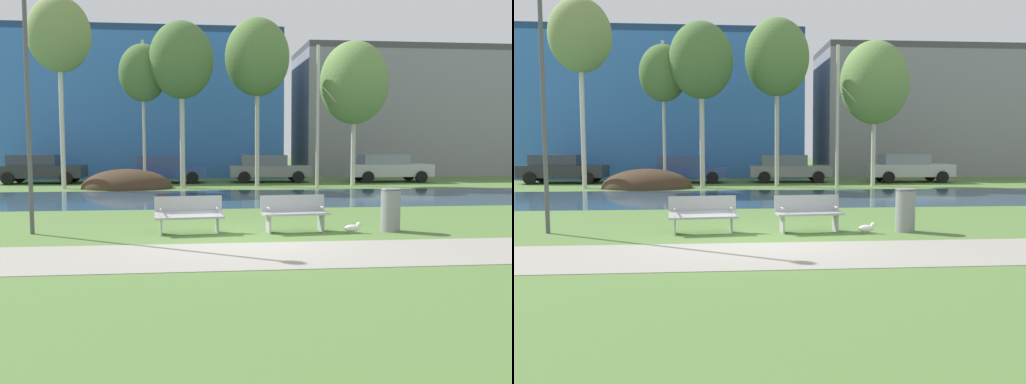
# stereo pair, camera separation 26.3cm
# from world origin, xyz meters

# --- Properties ---
(ground_plane) EXTENTS (120.00, 120.00, 0.00)m
(ground_plane) POSITION_xyz_m (0.00, 10.00, 0.00)
(ground_plane) COLOR #517538
(paved_path_strip) EXTENTS (60.00, 2.54, 0.01)m
(paved_path_strip) POSITION_xyz_m (0.00, -1.63, 0.01)
(paved_path_strip) COLOR gray
(paved_path_strip) RESTS_ON ground
(river_band) EXTENTS (80.00, 7.02, 0.01)m
(river_band) POSITION_xyz_m (0.00, 9.33, 0.00)
(river_band) COLOR #33516B
(river_band) RESTS_ON ground
(soil_mound) EXTENTS (4.28, 3.13, 1.84)m
(soil_mound) POSITION_xyz_m (-4.39, 14.52, 0.00)
(soil_mound) COLOR #423021
(soil_mound) RESTS_ON ground
(bench_left) EXTENTS (1.65, 0.71, 0.87)m
(bench_left) POSITION_xyz_m (-1.27, 1.03, 0.47)
(bench_left) COLOR #9EA0A3
(bench_left) RESTS_ON ground
(bench_right) EXTENTS (1.65, 0.71, 0.87)m
(bench_right) POSITION_xyz_m (1.25, 1.03, 0.47)
(bench_right) COLOR #9EA0A3
(bench_right) RESTS_ON ground
(trash_bin) EXTENTS (0.49, 0.49, 1.04)m
(trash_bin) POSITION_xyz_m (3.57, 0.87, 0.54)
(trash_bin) COLOR gray
(trash_bin) RESTS_ON ground
(seagull) EXTENTS (0.45, 0.17, 0.26)m
(seagull) POSITION_xyz_m (2.58, 0.66, 0.13)
(seagull) COLOR white
(seagull) RESTS_ON ground
(streetlamp) EXTENTS (0.32, 0.32, 6.05)m
(streetlamp) POSITION_xyz_m (-4.92, 1.35, 3.97)
(streetlamp) COLOR #4C4C51
(streetlamp) RESTS_ON ground
(birch_far_left) EXTENTS (2.86, 2.86, 9.12)m
(birch_far_left) POSITION_xyz_m (-7.32, 14.61, 7.08)
(birch_far_left) COLOR beige
(birch_far_left) RESTS_ON ground
(birch_left) EXTENTS (2.29, 2.29, 7.04)m
(birch_left) POSITION_xyz_m (-3.62, 15.18, 5.47)
(birch_left) COLOR #BCB7A8
(birch_left) RESTS_ON ground
(birch_center_left) EXTENTS (3.03, 3.03, 7.85)m
(birch_center_left) POSITION_xyz_m (-1.77, 14.56, 6.01)
(birch_center_left) COLOR beige
(birch_center_left) RESTS_ON ground
(birch_center) EXTENTS (3.15, 3.15, 8.21)m
(birch_center) POSITION_xyz_m (1.88, 15.12, 6.30)
(birch_center) COLOR #BCB7A8
(birch_center) RESTS_ON ground
(birch_center_right) EXTENTS (1.01, 1.77, 6.78)m
(birch_center_right) POSITION_xyz_m (4.72, 14.12, 3.44)
(birch_center_right) COLOR beige
(birch_center_right) RESTS_ON ground
(birch_right) EXTENTS (3.41, 3.41, 7.17)m
(birch_right) POSITION_xyz_m (6.70, 14.92, 5.11)
(birch_right) COLOR beige
(birch_right) RESTS_ON ground
(parked_van_nearest_dark) EXTENTS (4.44, 2.07, 1.53)m
(parked_van_nearest_dark) POSITION_xyz_m (-9.40, 18.22, 0.80)
(parked_van_nearest_dark) COLOR #282B30
(parked_van_nearest_dark) RESTS_ON ground
(parked_sedan_second_blue) EXTENTS (4.22, 2.01, 1.46)m
(parked_sedan_second_blue) POSITION_xyz_m (-2.82, 17.90, 0.77)
(parked_sedan_second_blue) COLOR #2D4793
(parked_sedan_second_blue) RESTS_ON ground
(parked_hatch_third_grey) EXTENTS (4.42, 2.01, 1.50)m
(parked_hatch_third_grey) POSITION_xyz_m (2.77, 17.96, 0.79)
(parked_hatch_third_grey) COLOR slate
(parked_hatch_third_grey) RESTS_ON ground
(parked_wagon_fourth_silver) EXTENTS (4.49, 2.08, 1.52)m
(parked_wagon_fourth_silver) POSITION_xyz_m (9.41, 17.46, 0.80)
(parked_wagon_fourth_silver) COLOR #B2B5BC
(parked_wagon_fourth_silver) RESTS_ON ground
(building_blue_store) EXTENTS (17.38, 8.16, 9.08)m
(building_blue_store) POSITION_xyz_m (-4.52, 25.20, 4.54)
(building_blue_store) COLOR #3870C6
(building_blue_store) RESTS_ON ground
(building_grey_warehouse) EXTENTS (16.13, 6.34, 8.41)m
(building_grey_warehouse) POSITION_xyz_m (13.84, 24.64, 4.21)
(building_grey_warehouse) COLOR gray
(building_grey_warehouse) RESTS_ON ground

